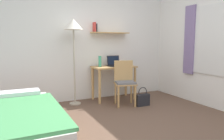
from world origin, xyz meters
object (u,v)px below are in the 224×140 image
laptop (114,63)px  water_bottle (100,61)px  bed (21,126)px  handbag (143,99)px  desk (114,73)px  book_stack (127,64)px  desk_chair (125,81)px  standing_lamp (73,29)px

laptop → water_bottle: water_bottle is taller
bed → handbag: (2.36, 0.76, -0.11)m
desk → book_stack: (0.32, -0.04, 0.20)m
desk → desk_chair: 0.49m
book_stack → handbag: (-0.01, -0.68, -0.67)m
bed → desk_chair: size_ratio=2.13×
bed → desk_chair: (2.06, 1.00, 0.27)m
laptop → book_stack: laptop is taller
desk → water_bottle: 0.43m
laptop → desk: bearing=-124.3°
bed → desk: desk is taller
standing_lamp → book_stack: standing_lamp is taller
desk_chair → standing_lamp: bearing=152.4°
bed → laptop: (2.09, 1.54, 0.59)m
water_bottle → book_stack: (0.64, -0.09, -0.08)m
laptop → handbag: 1.08m
book_stack → handbag: bearing=-90.9°
desk_chair → standing_lamp: standing_lamp is taller
book_stack → handbag: book_stack is taller
desk_chair → water_bottle: 0.73m
standing_lamp → laptop: bearing=3.4°
desk → desk_chair: desk_chair is taller
desk_chair → handbag: bearing=-39.3°
water_bottle → desk_chair: bearing=-57.8°
bed → water_bottle: bearing=41.4°
standing_lamp → desk: bearing=-0.4°
bed → water_bottle: size_ratio=8.26×
standing_lamp → water_bottle: standing_lamp is taller
water_bottle → desk: bearing=-8.9°
desk → standing_lamp: bearing=179.6°
desk_chair → laptop: laptop is taller
desk → laptop: 0.23m
book_stack → handbag: 0.96m
standing_lamp → water_bottle: size_ratio=7.46×
desk → standing_lamp: size_ratio=0.54×
bed → laptop: size_ratio=6.26×
water_bottle → handbag: 1.24m
desk → standing_lamp: standing_lamp is taller
desk_chair → laptop: (0.03, 0.54, 0.31)m
handbag → desk: bearing=113.3°
desk → book_stack: 0.38m
desk_chair → handbag: desk_chair is taller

